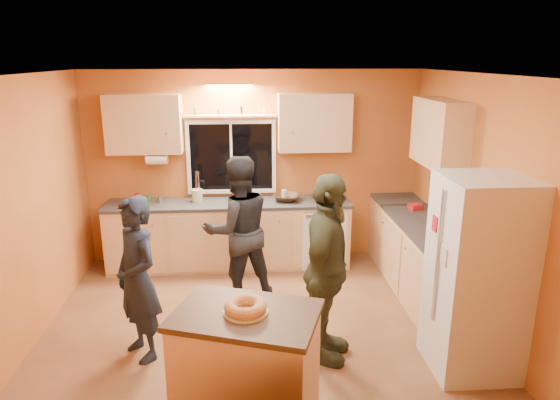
{
  "coord_description": "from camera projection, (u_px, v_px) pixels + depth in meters",
  "views": [
    {
      "loc": [
        -0.14,
        -4.67,
        2.76
      ],
      "look_at": [
        0.24,
        0.4,
        1.29
      ],
      "focal_mm": 32.0,
      "sensor_mm": 36.0,
      "label": 1
    }
  ],
  "objects": [
    {
      "name": "ground",
      "position": [
        260.0,
        328.0,
        5.26
      ],
      "size": [
        4.5,
        4.5,
        0.0
      ],
      "primitive_type": "plane",
      "color": "brown",
      "rests_on": "ground"
    },
    {
      "name": "room_shell",
      "position": [
        268.0,
        170.0,
        5.21
      ],
      "size": [
        4.54,
        4.04,
        2.61
      ],
      "color": "#C87A33",
      "rests_on": "ground"
    },
    {
      "name": "back_counter",
      "position": [
        256.0,
        233.0,
        6.76
      ],
      "size": [
        4.23,
        0.62,
        0.9
      ],
      "color": "#E1A576",
      "rests_on": "ground"
    },
    {
      "name": "right_counter",
      "position": [
        427.0,
        264.0,
        5.75
      ],
      "size": [
        0.62,
        1.84,
        0.9
      ],
      "color": "#E1A576",
      "rests_on": "ground"
    },
    {
      "name": "refrigerator",
      "position": [
        477.0,
        277.0,
        4.37
      ],
      "size": [
        0.72,
        0.7,
        1.8
      ],
      "primitive_type": "cube",
      "color": "silver",
      "rests_on": "ground"
    },
    {
      "name": "island",
      "position": [
        247.0,
        371.0,
        3.71
      ],
      "size": [
        1.2,
        1.0,
        1.0
      ],
      "rotation": [
        0.0,
        0.0,
        -0.33
      ],
      "color": "#E1A576",
      "rests_on": "ground"
    },
    {
      "name": "bundt_pastry",
      "position": [
        246.0,
        307.0,
        3.56
      ],
      "size": [
        0.31,
        0.31,
        0.09
      ],
      "primitive_type": "torus",
      "color": "tan",
      "rests_on": "island"
    },
    {
      "name": "person_left",
      "position": [
        137.0,
        279.0,
        4.58
      ],
      "size": [
        0.65,
        0.68,
        1.57
      ],
      "primitive_type": "imported",
      "rotation": [
        0.0,
        0.0,
        -0.91
      ],
      "color": "black",
      "rests_on": "ground"
    },
    {
      "name": "person_center",
      "position": [
        238.0,
        230.0,
        5.69
      ],
      "size": [
        0.99,
        0.87,
        1.71
      ],
      "primitive_type": "imported",
      "rotation": [
        0.0,
        0.0,
        3.45
      ],
      "color": "black",
      "rests_on": "ground"
    },
    {
      "name": "person_right",
      "position": [
        327.0,
        270.0,
        4.52
      ],
      "size": [
        0.77,
        1.14,
        1.79
      ],
      "primitive_type": "imported",
      "rotation": [
        0.0,
        0.0,
        1.22
      ],
      "color": "#373D27",
      "rests_on": "ground"
    },
    {
      "name": "mixing_bowl",
      "position": [
        287.0,
        197.0,
        6.66
      ],
      "size": [
        0.44,
        0.44,
        0.09
      ],
      "primitive_type": "imported",
      "rotation": [
        0.0,
        0.0,
        -0.27
      ],
      "color": "#322010",
      "rests_on": "back_counter"
    },
    {
      "name": "utensil_crock",
      "position": [
        197.0,
        196.0,
        6.6
      ],
      "size": [
        0.14,
        0.14,
        0.17
      ],
      "primitive_type": "cylinder",
      "color": "beige",
      "rests_on": "back_counter"
    },
    {
      "name": "potted_plant",
      "position": [
        462.0,
        242.0,
        4.82
      ],
      "size": [
        0.29,
        0.26,
        0.27
      ],
      "primitive_type": "imported",
      "rotation": [
        0.0,
        0.0,
        0.22
      ],
      "color": "gray",
      "rests_on": "right_counter"
    },
    {
      "name": "red_box",
      "position": [
        415.0,
        207.0,
        6.29
      ],
      "size": [
        0.19,
        0.16,
        0.07
      ],
      "primitive_type": "cube",
      "rotation": [
        0.0,
        0.0,
        0.31
      ],
      "color": "#AF1B20",
      "rests_on": "right_counter"
    }
  ]
}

